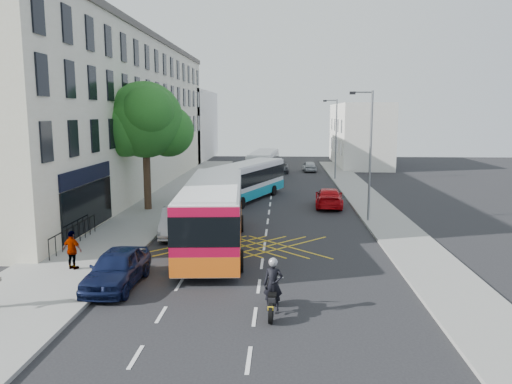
# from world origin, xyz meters

# --- Properties ---
(ground) EXTENTS (120.00, 120.00, 0.00)m
(ground) POSITION_xyz_m (0.00, 0.00, 0.00)
(ground) COLOR black
(ground) RESTS_ON ground
(pavement_left) EXTENTS (5.00, 70.00, 0.15)m
(pavement_left) POSITION_xyz_m (-8.50, 15.00, 0.07)
(pavement_left) COLOR gray
(pavement_left) RESTS_ON ground
(pavement_right) EXTENTS (3.00, 70.00, 0.15)m
(pavement_right) POSITION_xyz_m (7.50, 15.00, 0.07)
(pavement_right) COLOR gray
(pavement_right) RESTS_ON ground
(terrace_main) EXTENTS (8.30, 45.00, 13.50)m
(terrace_main) POSITION_xyz_m (-14.00, 24.49, 6.76)
(terrace_main) COLOR beige
(terrace_main) RESTS_ON ground
(terrace_far) EXTENTS (8.00, 20.00, 10.00)m
(terrace_far) POSITION_xyz_m (-14.00, 55.00, 5.00)
(terrace_far) COLOR silver
(terrace_far) RESTS_ON ground
(building_right) EXTENTS (6.00, 18.00, 8.00)m
(building_right) POSITION_xyz_m (11.00, 48.00, 4.00)
(building_right) COLOR silver
(building_right) RESTS_ON ground
(street_tree) EXTENTS (6.30, 5.70, 8.80)m
(street_tree) POSITION_xyz_m (-8.51, 14.97, 6.29)
(street_tree) COLOR #382619
(street_tree) RESTS_ON pavement_left
(lamp_near) EXTENTS (1.45, 0.15, 8.00)m
(lamp_near) POSITION_xyz_m (6.20, 12.00, 4.62)
(lamp_near) COLOR slate
(lamp_near) RESTS_ON pavement_right
(lamp_far) EXTENTS (1.45, 0.15, 8.00)m
(lamp_far) POSITION_xyz_m (6.20, 32.00, 4.62)
(lamp_far) COLOR slate
(lamp_far) RESTS_ON pavement_right
(railings) EXTENTS (0.08, 5.60, 1.14)m
(railings) POSITION_xyz_m (-9.70, 5.30, 0.72)
(railings) COLOR black
(railings) RESTS_ON pavement_left
(bus_near) EXTENTS (3.74, 12.28, 3.40)m
(bus_near) POSITION_xyz_m (-2.59, 5.69, 1.79)
(bus_near) COLOR silver
(bus_near) RESTS_ON ground
(bus_mid) EXTENTS (5.88, 10.60, 2.93)m
(bus_mid) POSITION_xyz_m (-1.92, 19.83, 1.54)
(bus_mid) COLOR silver
(bus_mid) RESTS_ON ground
(bus_far) EXTENTS (3.15, 10.15, 2.81)m
(bus_far) POSITION_xyz_m (-1.08, 33.29, 1.48)
(bus_far) COLOR silver
(bus_far) RESTS_ON ground
(motorbike) EXTENTS (0.71, 2.26, 2.00)m
(motorbike) POSITION_xyz_m (0.61, -2.74, 0.94)
(motorbike) COLOR black
(motorbike) RESTS_ON ground
(parked_car_blue) EXTENTS (1.89, 4.46, 1.50)m
(parked_car_blue) POSITION_xyz_m (-5.60, -0.31, 0.75)
(parked_car_blue) COLOR #0D1536
(parked_car_blue) RESTS_ON ground
(parked_car_silver) EXTENTS (2.15, 4.75, 1.51)m
(parked_car_silver) POSITION_xyz_m (-5.01, 8.13, 0.76)
(parked_car_silver) COLOR #A9AAB1
(parked_car_silver) RESTS_ON ground
(red_hatchback) EXTENTS (2.30, 4.95, 1.40)m
(red_hatchback) POSITION_xyz_m (4.32, 17.15, 0.70)
(red_hatchback) COLOR #B9070D
(red_hatchback) RESTS_ON ground
(distant_car_grey) EXTENTS (1.94, 4.20, 1.17)m
(distant_car_grey) POSITION_xyz_m (0.65, 38.29, 0.58)
(distant_car_grey) COLOR #43454B
(distant_car_grey) RESTS_ON ground
(distant_car_silver) EXTENTS (1.64, 3.75, 1.26)m
(distant_car_silver) POSITION_xyz_m (4.09, 39.54, 0.63)
(distant_car_silver) COLOR #B5B9BD
(distant_car_silver) RESTS_ON ground
(pedestrian_far) EXTENTS (1.07, 0.73, 1.68)m
(pedestrian_far) POSITION_xyz_m (-8.08, 1.33, 0.99)
(pedestrian_far) COLOR gray
(pedestrian_far) RESTS_ON pavement_left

